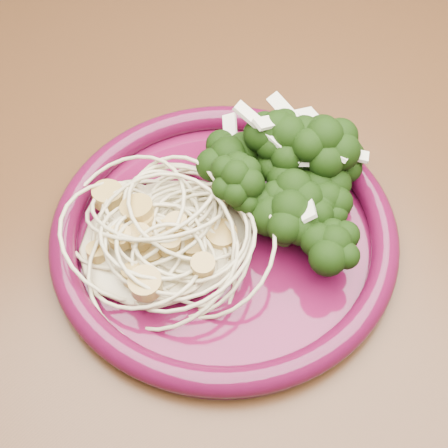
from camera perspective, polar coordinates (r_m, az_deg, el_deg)
dining_table at (r=0.64m, az=7.67°, el=-1.02°), size 1.20×0.80×0.75m
dinner_plate at (r=0.50m, az=-0.00°, el=-0.67°), size 0.35×0.35×0.02m
spaghetti_pile at (r=0.49m, az=-5.55°, el=-0.76°), size 0.17×0.15×0.03m
scallop_cluster at (r=0.46m, az=-5.90°, el=1.81°), size 0.15×0.15×0.04m
broccoli_pile at (r=0.49m, az=6.76°, el=2.07°), size 0.15×0.19×0.06m
onion_garnish at (r=0.46m, az=7.17°, el=4.77°), size 0.10×0.12×0.06m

